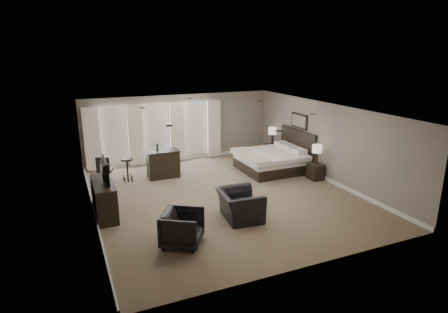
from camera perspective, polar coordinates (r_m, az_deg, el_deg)
name	(u,v)px	position (r m, az deg, el deg)	size (l,w,h in m)	color
room	(223,154)	(11.01, -0.12, 0.36)	(7.60, 8.60, 2.64)	#726048
window_bay	(157,133)	(14.53, -10.25, 3.55)	(5.25, 0.20, 2.30)	silver
bed	(271,152)	(13.64, 7.25, 0.76)	(2.24, 2.14, 1.43)	silver
nightstand_near	(315,171)	(13.10, 13.77, -2.23)	(0.41, 0.50, 0.55)	black
nightstand_far	(272,151)	(15.40, 7.31, 0.85)	(0.42, 0.52, 0.57)	black
lamp_near	(317,154)	(12.93, 13.94, 0.31)	(0.32, 0.32, 0.66)	beige
lamp_far	(272,136)	(15.25, 7.39, 3.15)	(0.34, 0.34, 0.70)	beige
wall_art	(299,121)	(14.01, 11.36, 5.32)	(0.04, 0.96, 0.56)	slate
dresser	(104,199)	(10.45, -17.81, -6.12)	(0.52, 1.62, 0.94)	black
tv	(102,179)	(10.27, -18.06, -3.33)	(1.05, 0.60, 0.14)	black
armchair_near	(240,200)	(9.75, 2.44, -6.67)	(1.17, 0.76, 1.02)	black
armchair_far	(182,227)	(8.57, -6.36, -10.57)	(0.86, 0.81, 0.89)	black
bar_counter	(163,164)	(13.02, -9.25, -1.12)	(1.10, 0.57, 0.96)	black
bar_stool_left	(127,170)	(12.84, -14.49, -2.03)	(0.38, 0.38, 0.81)	black
bar_stool_right	(156,163)	(13.65, -10.32, -0.91)	(0.34, 0.34, 0.72)	black
desk_chair	(105,170)	(12.80, -17.68, -1.96)	(0.50, 0.50, 0.97)	black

